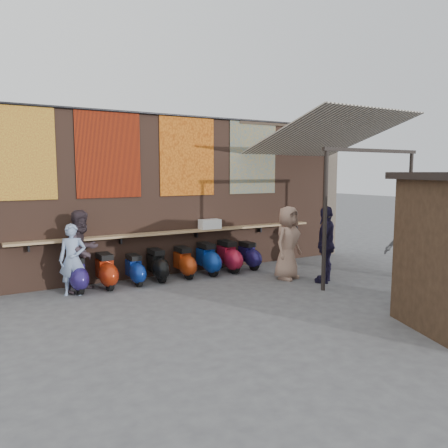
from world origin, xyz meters
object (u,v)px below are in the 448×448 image
(shopper_navy, at_px, (326,244))
(shopper_grey, at_px, (409,242))
(scooter_stool_3, at_px, (157,265))
(diner_right, at_px, (82,251))
(scooter_stool_0, at_px, (77,275))
(scooter_stool_6, at_px, (229,256))
(shelf_box, at_px, (210,224))
(scooter_stool_4, at_px, (184,262))
(scooter_stool_5, at_px, (208,259))
(scooter_stool_2, at_px, (135,270))
(scooter_stool_7, at_px, (249,256))
(scooter_stool_1, at_px, (106,271))
(diner_left, at_px, (73,260))
(shopper_tan, at_px, (288,243))

(shopper_navy, distance_m, shopper_grey, 2.19)
(scooter_stool_3, bearing_deg, diner_right, -178.57)
(scooter_stool_0, relative_size, scooter_stool_3, 1.01)
(scooter_stool_6, bearing_deg, shelf_box, 142.65)
(scooter_stool_4, bearing_deg, scooter_stool_5, -3.44)
(scooter_stool_2, relative_size, scooter_stool_3, 0.92)
(scooter_stool_3, distance_m, diner_right, 1.81)
(shopper_navy, bearing_deg, scooter_stool_6, -91.29)
(scooter_stool_4, height_order, scooter_stool_5, scooter_stool_5)
(scooter_stool_7, distance_m, shopper_grey, 4.03)
(scooter_stool_5, bearing_deg, scooter_stool_1, -179.81)
(scooter_stool_5, xyz_separation_m, shopper_grey, (4.13, -2.77, 0.48))
(shelf_box, xyz_separation_m, scooter_stool_7, (1.04, -0.27, -0.89))
(scooter_stool_0, xyz_separation_m, scooter_stool_3, (1.87, 0.05, -0.00))
(scooter_stool_5, distance_m, scooter_stool_6, 0.62)
(diner_right, bearing_deg, shopper_grey, -54.65)
(scooter_stool_0, relative_size, scooter_stool_1, 0.98)
(scooter_stool_4, bearing_deg, scooter_stool_2, -176.63)
(scooter_stool_1, xyz_separation_m, scooter_stool_2, (0.66, -0.03, -0.04))
(scooter_stool_7, relative_size, shopper_navy, 0.42)
(scooter_stool_4, relative_size, shopper_grey, 0.45)
(diner_left, relative_size, shopper_grey, 0.86)
(shopper_grey, xyz_separation_m, shopper_tan, (-2.66, 1.40, 0.01))
(shopper_navy, bearing_deg, scooter_stool_0, -57.30)
(diner_right, distance_m, shopper_tan, 4.75)
(diner_right, bearing_deg, scooter_stool_3, -32.16)
(scooter_stool_3, bearing_deg, diner_left, -173.17)
(scooter_stool_1, distance_m, shopper_tan, 4.30)
(scooter_stool_1, bearing_deg, scooter_stool_4, 1.40)
(shelf_box, xyz_separation_m, shopper_navy, (1.82, -2.37, -0.34))
(shelf_box, distance_m, diner_right, 3.34)
(scooter_stool_4, bearing_deg, diner_right, -179.31)
(shopper_tan, bearing_deg, scooter_stool_4, 127.06)
(scooter_stool_5, bearing_deg, scooter_stool_2, -178.90)
(scooter_stool_5, bearing_deg, diner_right, 179.83)
(shelf_box, bearing_deg, scooter_stool_1, -173.56)
(scooter_stool_7, bearing_deg, scooter_stool_6, -177.71)
(scooter_stool_0, xyz_separation_m, scooter_stool_2, (1.29, -0.04, -0.03))
(shelf_box, distance_m, scooter_stool_5, 0.93)
(scooter_stool_2, distance_m, scooter_stool_5, 1.93)
(scooter_stool_0, relative_size, scooter_stool_7, 1.06)
(scooter_stool_4, bearing_deg, scooter_stool_1, -178.60)
(shelf_box, height_order, scooter_stool_0, shelf_box)
(scooter_stool_5, relative_size, scooter_stool_6, 0.99)
(shelf_box, relative_size, diner_right, 0.31)
(scooter_stool_5, bearing_deg, scooter_stool_3, 177.75)
(shelf_box, relative_size, shopper_navy, 0.31)
(scooter_stool_0, relative_size, shopper_grey, 0.46)
(shopper_navy, bearing_deg, scooter_stool_5, -81.00)
(shelf_box, height_order, scooter_stool_6, shelf_box)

